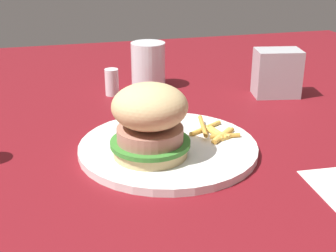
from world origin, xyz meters
name	(u,v)px	position (x,y,z in m)	size (l,w,h in m)	color
ground_plane	(158,154)	(0.00, 0.00, 0.00)	(1.60, 1.60, 0.00)	maroon
plate	(168,148)	(-0.01, 0.02, 0.01)	(0.27, 0.27, 0.01)	white
sandwich	(150,120)	(0.02, -0.02, 0.07)	(0.12, 0.12, 0.11)	tan
fries_pile	(215,132)	(-0.02, 0.10, 0.02)	(0.09, 0.08, 0.01)	gold
drink_glass	(148,68)	(-0.33, 0.06, 0.04)	(0.07, 0.07, 0.10)	silver
napkin_dispenser	(277,73)	(-0.21, 0.30, 0.05)	(0.09, 0.06, 0.10)	#B7BABF
salt_shaker	(112,82)	(-0.30, -0.03, 0.03)	(0.03, 0.03, 0.06)	white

